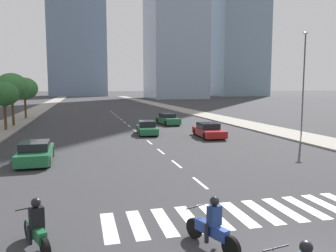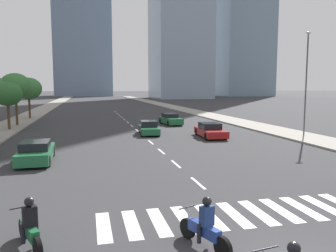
{
  "view_description": "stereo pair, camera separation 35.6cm",
  "coord_description": "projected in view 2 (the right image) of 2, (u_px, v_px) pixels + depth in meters",
  "views": [
    {
      "loc": [
        -5.24,
        -6.5,
        4.42
      ],
      "look_at": [
        0.0,
        13.91,
        2.0
      ],
      "focal_mm": 36.04,
      "sensor_mm": 36.0,
      "label": 1
    },
    {
      "loc": [
        -4.89,
        -6.59,
        4.42
      ],
      "look_at": [
        0.0,
        13.91,
        2.0
      ],
      "focal_mm": 36.04,
      "sensor_mm": 36.0,
      "label": 2
    }
  ],
  "objects": [
    {
      "name": "sidewalk_west",
      "position": [
        0.0,
        131.0,
        33.85
      ],
      "size": [
        4.0,
        260.0,
        0.15
      ],
      "primitive_type": "cube",
      "color": "gray",
      "rests_on": "ground"
    },
    {
      "name": "street_tree_fourth",
      "position": [
        15.0,
        86.0,
        38.0
      ],
      "size": [
        3.37,
        3.37,
        5.87
      ],
      "color": "#4C3823",
      "rests_on": "sidewalk_west"
    },
    {
      "name": "motorcycle_third",
      "position": [
        205.0,
        228.0,
        9.24
      ],
      "size": [
        1.02,
        1.98,
        1.49
      ],
      "rotation": [
        0.0,
        0.0,
        1.94
      ],
      "color": "black",
      "rests_on": "ground"
    },
    {
      "name": "lane_divider_center",
      "position": [
        132.0,
        126.0,
        38.83
      ],
      "size": [
        0.14,
        50.0,
        0.01
      ],
      "color": "silver",
      "rests_on": "ground"
    },
    {
      "name": "sedan_green_1",
      "position": [
        36.0,
        152.0,
        19.99
      ],
      "size": [
        1.9,
        4.53,
        1.28
      ],
      "rotation": [
        0.0,
        0.0,
        1.58
      ],
      "color": "#1E6038",
      "rests_on": "ground"
    },
    {
      "name": "street_lamp_east",
      "position": [
        306.0,
        77.0,
        29.59
      ],
      "size": [
        0.5,
        0.24,
        9.08
      ],
      "color": "#3F3F42",
      "rests_on": "sidewalk_east"
    },
    {
      "name": "sedan_green_2",
      "position": [
        149.0,
        128.0,
        31.98
      ],
      "size": [
        2.07,
        4.39,
        1.26
      ],
      "rotation": [
        0.0,
        0.0,
        -1.66
      ],
      "color": "#1E6038",
      "rests_on": "ground"
    },
    {
      "name": "office_tower_left_skyline",
      "position": [
        82.0,
        15.0,
        172.01
      ],
      "size": [
        27.98,
        26.49,
        90.94
      ],
      "color": "slate",
      "rests_on": "ground"
    },
    {
      "name": "sedan_green_3",
      "position": [
        170.0,
        119.0,
        40.2
      ],
      "size": [
        2.14,
        4.48,
        1.32
      ],
      "rotation": [
        0.0,
        0.0,
        -1.47
      ],
      "color": "#1E6038",
      "rests_on": "ground"
    },
    {
      "name": "street_tree_third",
      "position": [
        7.0,
        94.0,
        34.16
      ],
      "size": [
        2.9,
        2.9,
        4.84
      ],
      "color": "#4C3823",
      "rests_on": "sidewalk_west"
    },
    {
      "name": "sedan_red_0",
      "position": [
        210.0,
        131.0,
        30.0
      ],
      "size": [
        2.1,
        4.57,
        1.26
      ],
      "rotation": [
        0.0,
        0.0,
        -1.62
      ],
      "color": "maroon",
      "rests_on": "ground"
    },
    {
      "name": "street_tree_fifth",
      "position": [
        29.0,
        89.0,
        46.58
      ],
      "size": [
        3.53,
        3.53,
        5.62
      ],
      "color": "#4C3823",
      "rests_on": "sidewalk_west"
    },
    {
      "name": "crosswalk_near",
      "position": [
        234.0,
        214.0,
        11.77
      ],
      "size": [
        9.45,
        2.45,
        0.01
      ],
      "color": "silver",
      "rests_on": "ground"
    },
    {
      "name": "sidewalk_east",
      "position": [
        247.0,
        124.0,
        40.11
      ],
      "size": [
        4.0,
        260.0,
        0.15
      ],
      "primitive_type": "cube",
      "color": "gray",
      "rests_on": "ground"
    },
    {
      "name": "motorcycle_trailing",
      "position": [
        30.0,
        228.0,
        9.21
      ],
      "size": [
        1.07,
        2.0,
        1.49
      ],
      "rotation": [
        0.0,
        0.0,
        1.97
      ],
      "color": "black",
      "rests_on": "ground"
    }
  ]
}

